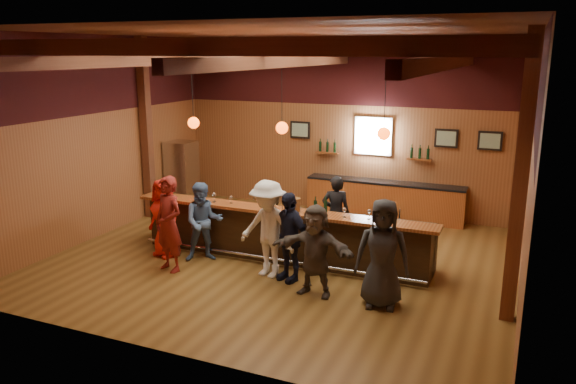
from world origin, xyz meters
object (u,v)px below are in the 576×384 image
(customer_orange, at_px, (165,218))
(ice_bucket, at_px, (294,205))
(customer_white, at_px, (268,229))
(customer_brown, at_px, (315,250))
(customer_redvest, at_px, (169,224))
(customer_dark, at_px, (382,254))
(back_bar_cabinet, at_px, (384,200))
(bottle_a, at_px, (315,206))
(bartender, at_px, (336,213))
(bar_counter, at_px, (286,233))
(customer_denim, at_px, (204,222))
(stainless_fridge, at_px, (182,174))
(customer_navy, at_px, (289,237))

(customer_orange, relative_size, ice_bucket, 6.26)
(customer_white, xyz_separation_m, customer_brown, (1.10, -0.44, -0.12))
(customer_redvest, height_order, customer_dark, customer_redvest)
(customer_dark, distance_m, ice_bucket, 2.35)
(back_bar_cabinet, distance_m, bottle_a, 3.91)
(back_bar_cabinet, height_order, bartender, bartender)
(bar_counter, xyz_separation_m, customer_orange, (-2.33, -0.89, 0.30))
(customer_dark, relative_size, bartender, 1.13)
(customer_denim, distance_m, bottle_a, 2.29)
(back_bar_cabinet, bearing_deg, bar_counter, -108.34)
(customer_brown, bearing_deg, bottle_a, 114.15)
(back_bar_cabinet, height_order, stainless_fridge, stainless_fridge)
(customer_orange, distance_m, bartender, 3.56)
(bar_counter, xyz_separation_m, ice_bucket, (0.33, -0.34, 0.72))
(customer_redvest, bearing_deg, customer_white, 32.07)
(customer_redvest, bearing_deg, bartender, 59.92)
(bottle_a, bearing_deg, customer_brown, -69.57)
(back_bar_cabinet, xyz_separation_m, bottle_a, (-0.46, -3.80, 0.76))
(bar_counter, distance_m, customer_brown, 1.93)
(ice_bucket, relative_size, bottle_a, 0.83)
(back_bar_cabinet, relative_size, customer_orange, 2.44)
(bartender, bearing_deg, customer_navy, 67.54)
(bottle_a, bearing_deg, customer_redvest, -152.63)
(bar_counter, height_order, ice_bucket, ice_bucket)
(back_bar_cabinet, distance_m, customer_dark, 5.20)
(customer_orange, relative_size, customer_redvest, 0.88)
(customer_denim, relative_size, customer_navy, 0.96)
(bar_counter, distance_m, bartender, 1.17)
(customer_navy, height_order, ice_bucket, customer_navy)
(customer_denim, bearing_deg, customer_white, -41.79)
(stainless_fridge, xyz_separation_m, customer_denim, (2.66, -3.25, -0.09))
(bar_counter, relative_size, ice_bucket, 24.09)
(customer_navy, relative_size, customer_dark, 0.91)
(customer_orange, xyz_separation_m, customer_white, (2.42, -0.16, 0.11))
(bartender, height_order, ice_bucket, bartender)
(customer_redvest, height_order, customer_brown, customer_redvest)
(customer_denim, height_order, bartender, bartender)
(bar_counter, height_order, customer_dark, customer_dark)
(customer_navy, xyz_separation_m, bartender, (0.28, 1.88, -0.03))
(customer_denim, bearing_deg, ice_bucket, -18.02)
(customer_white, height_order, customer_navy, customer_white)
(stainless_fridge, bearing_deg, customer_redvest, -59.59)
(customer_brown, xyz_separation_m, ice_bucket, (-0.86, 1.15, 0.43))
(customer_redvest, height_order, bartender, customer_redvest)
(stainless_fridge, bearing_deg, bar_counter, -30.76)
(customer_dark, distance_m, bartender, 2.77)
(bartender, height_order, bottle_a, bartender)
(customer_orange, distance_m, ice_bucket, 2.75)
(customer_denim, height_order, bottle_a, customer_denim)
(customer_orange, xyz_separation_m, ice_bucket, (2.66, 0.56, 0.42))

